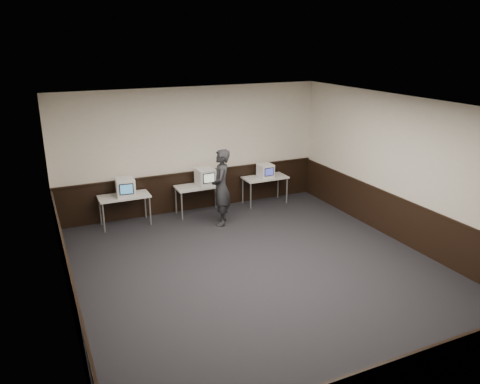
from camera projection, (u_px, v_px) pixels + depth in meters
name	position (u px, v px, depth m)	size (l,w,h in m)	color
floor	(263.00, 274.00, 9.05)	(8.00, 8.00, 0.00)	black
ceiling	(266.00, 107.00, 8.04)	(8.00, 8.00, 0.00)	white
back_wall	(193.00, 150.00, 11.99)	(7.00, 7.00, 0.00)	beige
front_wall	(434.00, 303.00, 5.09)	(7.00, 7.00, 0.00)	beige
left_wall	(62.00, 226.00, 7.16)	(8.00, 8.00, 0.00)	beige
right_wall	(411.00, 173.00, 9.92)	(8.00, 8.00, 0.00)	beige
wainscot_back	(194.00, 191.00, 12.32)	(6.98, 0.04, 1.00)	black
wainscot_front	(420.00, 384.00, 5.45)	(6.98, 0.04, 1.00)	black
wainscot_left	(71.00, 289.00, 7.51)	(0.04, 7.98, 1.00)	black
wainscot_right	(404.00, 222.00, 10.26)	(0.04, 7.98, 1.00)	black
wainscot_rail	(194.00, 172.00, 12.14)	(6.98, 0.06, 0.04)	black
desk_left	(124.00, 198.00, 11.19)	(1.20, 0.60, 0.75)	silver
desk_center	(199.00, 188.00, 11.94)	(1.20, 0.60, 0.75)	silver
desk_right	(265.00, 179.00, 12.69)	(1.20, 0.60, 0.75)	silver
emac_left	(126.00, 187.00, 11.08)	(0.48, 0.51, 0.44)	white
emac_center	(205.00, 177.00, 11.91)	(0.46, 0.49, 0.43)	white
emac_right	(266.00, 171.00, 12.56)	(0.39, 0.41, 0.37)	white
person	(221.00, 187.00, 11.18)	(0.68, 0.45, 1.86)	#222327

